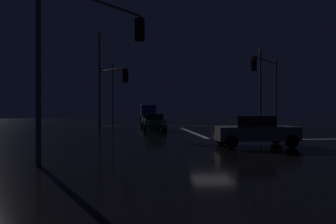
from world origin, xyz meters
TOP-DOWN VIEW (x-y plane):
  - ground at (0.00, 0.00)m, footprint 120.00×120.00m
  - stop_line_north at (0.00, 7.51)m, footprint 0.35×12.81m
  - centre_line_ns at (0.00, 19.11)m, footprint 22.00×0.15m
  - crosswalk_bar_east at (7.61, 0.00)m, footprint 12.81×0.40m
  - sedan_green at (-3.12, 9.69)m, footprint 2.02×4.33m
  - sedan_white at (-3.29, 15.77)m, footprint 2.02×4.33m
  - sedan_red at (-3.23, 21.65)m, footprint 2.02×4.33m
  - sedan_blue at (-3.18, 27.40)m, footprint 2.02×4.33m
  - box_truck at (-2.96, 34.85)m, footprint 2.68×8.28m
  - sedan_gray_crossing at (1.45, -3.20)m, footprint 4.33×2.02m
  - traffic_signal_nw at (-6.87, 6.87)m, footprint 2.62×2.62m
  - traffic_signal_ne at (6.45, 6.45)m, footprint 3.77×3.77m
  - traffic_signal_sw at (-6.48, -6.48)m, footprint 3.71×3.71m
  - streetlamp_left_far at (-8.61, 29.11)m, footprint 0.44×0.44m
  - streetlamp_left_near at (-8.61, 13.11)m, footprint 0.44×0.44m
  - streetlamp_right_near at (8.61, 13.11)m, footprint 0.44×0.44m

SIDE VIEW (x-z plane):
  - ground at x=0.00m, z-range -0.10..0.00m
  - stop_line_north at x=0.00m, z-range 0.00..0.01m
  - centre_line_ns at x=0.00m, z-range 0.00..0.01m
  - crosswalk_bar_east at x=7.61m, z-range 0.00..0.01m
  - sedan_green at x=-3.12m, z-range 0.02..1.59m
  - sedan_white at x=-3.29m, z-range 0.02..1.59m
  - sedan_red at x=-3.23m, z-range 0.02..1.59m
  - sedan_blue at x=-3.18m, z-range 0.02..1.59m
  - sedan_gray_crossing at x=1.45m, z-range 0.02..1.59m
  - box_truck at x=-2.96m, z-range 0.17..3.25m
  - traffic_signal_nw at x=-6.87m, z-range 1.03..6.57m
  - traffic_signal_ne at x=6.45m, z-range 1.26..7.72m
  - traffic_signal_sw at x=-6.48m, z-range 1.27..7.76m
  - streetlamp_right_near at x=8.61m, z-range 0.68..9.33m
  - streetlamp_left_far at x=-8.61m, z-range 0.70..10.26m
  - streetlamp_left_near at x=-8.61m, z-range 0.70..10.75m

